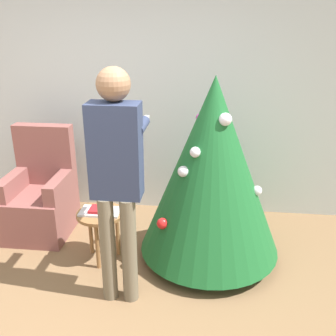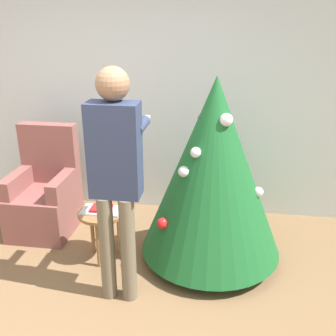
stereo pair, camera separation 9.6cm
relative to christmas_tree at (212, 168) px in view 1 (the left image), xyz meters
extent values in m
cube|color=silver|center=(-0.91, 1.00, 0.45)|extent=(8.00, 0.06, 2.70)
cylinder|color=brown|center=(0.00, 0.00, -0.85)|extent=(0.10, 0.10, 0.10)
cone|color=#195B28|center=(0.00, 0.00, 0.00)|extent=(1.28, 1.28, 1.60)
sphere|color=white|center=(-0.24, -0.21, 0.04)|extent=(0.09, 0.09, 0.09)
sphere|color=white|center=(0.09, -0.12, 0.47)|extent=(0.11, 0.11, 0.11)
sphere|color=white|center=(0.40, -0.06, -0.17)|extent=(0.09, 0.09, 0.09)
sphere|color=red|center=(-0.40, -0.30, -0.41)|extent=(0.10, 0.10, 0.10)
sphere|color=white|center=(-0.14, -0.20, 0.21)|extent=(0.09, 0.09, 0.09)
sphere|color=#B23399|center=(-0.12, 0.11, 0.42)|extent=(0.08, 0.08, 0.08)
cube|color=brown|center=(-1.74, 0.24, -0.67)|extent=(0.61, 0.68, 0.46)
cube|color=brown|center=(-1.74, 0.50, -0.12)|extent=(0.61, 0.14, 0.64)
cube|color=brown|center=(-1.99, 0.24, -0.35)|extent=(0.12, 0.61, 0.19)
cube|color=brown|center=(-1.50, 0.24, -0.35)|extent=(0.12, 0.61, 0.19)
cylinder|color=#6B604C|center=(-0.78, -0.67, -0.46)|extent=(0.12, 0.12, 0.89)
cylinder|color=#6B604C|center=(-0.61, -0.67, -0.46)|extent=(0.12, 0.12, 0.89)
cube|color=#2D3856|center=(-0.69, -0.61, 0.34)|extent=(0.37, 0.20, 0.70)
sphere|color=#936B4C|center=(-0.69, -0.58, 0.81)|extent=(0.24, 0.24, 0.24)
cylinder|color=#2D3856|center=(-0.85, -0.42, 0.48)|extent=(0.08, 0.30, 0.08)
cylinder|color=#2D3856|center=(-0.54, -0.42, 0.48)|extent=(0.08, 0.30, 0.08)
cube|color=white|center=(-0.54, -0.23, 0.48)|extent=(0.04, 0.14, 0.04)
cylinder|color=olive|center=(-0.98, -0.15, -0.43)|extent=(0.43, 0.43, 0.03)
cylinder|color=olive|center=(-0.98, -0.30, -0.67)|extent=(0.04, 0.04, 0.45)
cylinder|color=olive|center=(-0.85, -0.08, -0.67)|extent=(0.04, 0.04, 0.45)
cylinder|color=olive|center=(-1.12, -0.08, -0.67)|extent=(0.04, 0.04, 0.45)
cube|color=silver|center=(-0.98, -0.15, -0.41)|extent=(0.36, 0.21, 0.02)
cube|color=#B21E23|center=(-0.98, -0.15, -0.38)|extent=(0.18, 0.15, 0.02)
camera|label=1|loc=(-0.02, -3.21, 1.26)|focal=42.00mm
camera|label=2|loc=(0.08, -3.20, 1.26)|focal=42.00mm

